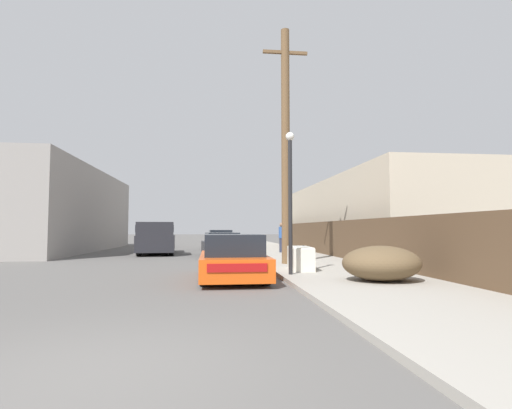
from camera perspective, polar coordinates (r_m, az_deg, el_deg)
The scene contains 14 objects.
ground_plane at distance 4.63m, azimuth -22.17°, elevation -21.61°, with size 220.00×220.00×0.00m, color #595654.
sidewalk_curb at distance 28.08m, azimuth 1.96°, elevation -6.39°, with size 4.20×63.00×0.12m, color #9E998E.
discarded_fridge at distance 13.43m, azimuth 6.36°, elevation -7.62°, with size 0.83×1.89×0.77m.
parked_sports_car_red at distance 11.64m, azimuth -3.33°, elevation -7.80°, with size 1.87×4.30×1.31m.
car_parked_mid at distance 21.65m, azimuth -4.98°, elevation -5.79°, with size 2.24×4.80×1.27m.
car_parked_far at distance 28.22m, azimuth -5.16°, elevation -5.16°, with size 1.91×4.27×1.40m.
pickup_truck at distance 23.91m, azimuth -14.01°, elevation -4.72°, with size 2.49×5.82×1.84m.
utility_pole at distance 15.99m, azimuth 4.24°, elevation 8.85°, with size 1.80×0.33×9.34m.
street_lamp at distance 11.99m, azimuth 4.91°, elevation 2.04°, with size 0.26×0.26×4.26m.
brush_pile at distance 10.92m, azimuth 17.47°, elevation -8.01°, with size 2.03×1.80×0.90m.
wooden_fence at distance 19.39m, azimuth 11.83°, elevation -4.85°, with size 0.08×31.69×1.74m, color brown.
building_left_block at distance 30.09m, azimuth -27.65°, elevation -0.77°, with size 7.00×17.90×5.39m, color gray.
building_right_house at distance 28.07m, azimuth 14.08°, elevation -1.86°, with size 6.00×23.23×4.45m, color beige.
pedestrian at distance 23.13m, azimuth 3.70°, elevation -4.66°, with size 0.34×0.34×1.71m.
Camera 1 is at (1.15, -4.24, 1.45)m, focal length 28.00 mm.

